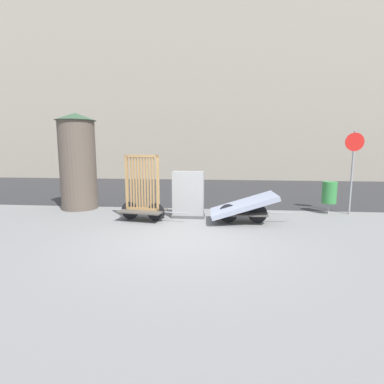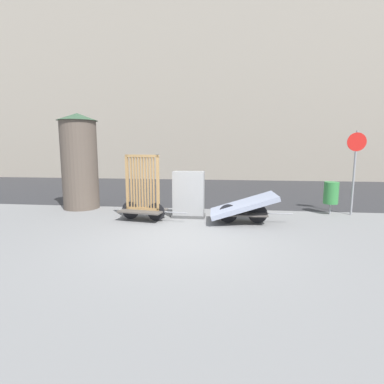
{
  "view_description": "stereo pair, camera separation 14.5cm",
  "coord_description": "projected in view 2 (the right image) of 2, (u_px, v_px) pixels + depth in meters",
  "views": [
    {
      "loc": [
        0.81,
        -6.37,
        2.02
      ],
      "look_at": [
        0.0,
        1.61,
        0.82
      ],
      "focal_mm": 28.0,
      "sensor_mm": 36.0,
      "label": 1
    },
    {
      "loc": [
        0.96,
        -6.35,
        2.02
      ],
      "look_at": [
        0.0,
        1.61,
        0.82
      ],
      "focal_mm": 28.0,
      "sensor_mm": 36.0,
      "label": 2
    }
  ],
  "objects": [
    {
      "name": "sign_post",
      "position": [
        355.0,
        161.0,
        8.8
      ],
      "size": [
        0.54,
        0.06,
        2.5
      ],
      "color": "gray",
      "rests_on": "ground_plane"
    },
    {
      "name": "utility_cabinet",
      "position": [
        189.0,
        196.0,
        8.66
      ],
      "size": [
        0.95,
        0.46,
        1.34
      ],
      "color": "#4C4C4C",
      "rests_on": "ground_plane"
    },
    {
      "name": "road_strip",
      "position": [
        207.0,
        190.0,
        14.35
      ],
      "size": [
        56.0,
        8.98,
        0.01
      ],
      "color": "#2D2D30",
      "rests_on": "ground_plane"
    },
    {
      "name": "bike_cart_with_bedframe",
      "position": [
        143.0,
        198.0,
        8.3
      ],
      "size": [
        1.96,
        0.96,
        1.82
      ],
      "rotation": [
        0.0,
        0.0,
        -0.17
      ],
      "color": "#4C4742",
      "rests_on": "ground_plane"
    },
    {
      "name": "bike_cart_with_mattress",
      "position": [
        243.0,
        207.0,
        8.0
      ],
      "size": [
        2.21,
        1.18,
        0.82
      ],
      "rotation": [
        0.0,
        0.0,
        0.05
      ],
      "color": "#4C4742",
      "rests_on": "ground_plane"
    },
    {
      "name": "trash_bin",
      "position": [
        331.0,
        193.0,
        9.02
      ],
      "size": [
        0.42,
        0.42,
        0.99
      ],
      "color": "gray",
      "rests_on": "ground_plane"
    },
    {
      "name": "building_facade",
      "position": [
        215.0,
        90.0,
        19.87
      ],
      "size": [
        48.0,
        4.0,
        11.64
      ],
      "color": "#9E9384",
      "rests_on": "ground_plane"
    },
    {
      "name": "ground_plane",
      "position": [
        183.0,
        239.0,
        6.65
      ],
      "size": [
        60.0,
        60.0,
        0.0
      ],
      "primitive_type": "plane",
      "color": "slate"
    },
    {
      "name": "advertising_column",
      "position": [
        79.0,
        161.0,
        9.82
      ],
      "size": [
        1.29,
        1.29,
        3.11
      ],
      "color": "brown",
      "rests_on": "ground_plane"
    }
  ]
}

